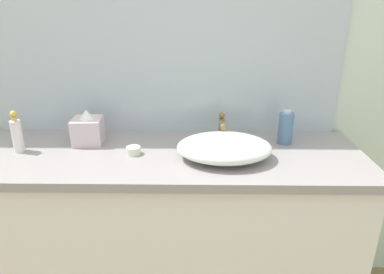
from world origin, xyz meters
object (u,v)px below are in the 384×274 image
(soap_dispenser, at_px, (17,134))
(lotion_bottle, at_px, (286,128))
(tissue_box, at_px, (88,129))
(candle_jar, at_px, (133,151))
(sink_basin, at_px, (224,148))

(soap_dispenser, distance_m, lotion_bottle, 1.15)
(tissue_box, relative_size, candle_jar, 2.59)
(candle_jar, bearing_deg, tissue_box, 151.16)
(soap_dispenser, xyz_separation_m, candle_jar, (0.49, -0.02, -0.06))
(sink_basin, distance_m, lotion_bottle, 0.33)
(candle_jar, bearing_deg, lotion_bottle, 11.47)
(tissue_box, xyz_separation_m, candle_jar, (0.22, -0.12, -0.05))
(tissue_box, height_order, candle_jar, tissue_box)
(soap_dispenser, distance_m, candle_jar, 0.49)
(soap_dispenser, relative_size, lotion_bottle, 1.18)
(soap_dispenser, height_order, tissue_box, soap_dispenser)
(lotion_bottle, distance_m, candle_jar, 0.67)
(lotion_bottle, xyz_separation_m, candle_jar, (-0.66, -0.13, -0.06))
(soap_dispenser, bearing_deg, lotion_bottle, 5.53)
(tissue_box, distance_m, candle_jar, 0.26)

